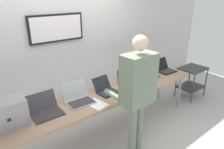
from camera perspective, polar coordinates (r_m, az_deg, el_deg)
ground at (r=3.58m, az=-1.07°, el=-15.82°), size 8.00×8.00×0.04m
back_wall at (r=3.90m, az=-11.61°, el=8.18°), size 8.00×0.11×2.54m
workbench at (r=3.20m, az=-1.16°, el=-5.83°), size 3.38×0.70×0.73m
equipment_box at (r=2.65m, az=-27.49°, el=-9.71°), size 0.43×0.31×0.33m
laptop_station_0 at (r=2.78m, az=-17.99°, el=-9.24°), size 0.37×0.35×0.24m
laptop_station_1 at (r=2.95m, az=-9.28°, el=-6.38°), size 0.38×0.36×0.27m
laptop_station_2 at (r=3.19m, az=-1.71°, el=-4.03°), size 0.33×0.36×0.21m
laptop_station_3 at (r=3.45m, az=4.72°, el=-1.89°), size 0.38×0.31×0.25m
laptop_station_4 at (r=3.78m, az=10.35°, el=-0.02°), size 0.36×0.29×0.25m
laptop_station_5 at (r=4.17m, az=14.43°, el=1.65°), size 0.36×0.38×0.23m
person at (r=2.63m, az=7.09°, el=-3.72°), size 0.44×0.59×1.72m
paper_sheet at (r=2.89m, az=-4.33°, el=-8.14°), size 0.26×0.33×0.00m
storage_cart at (r=4.77m, az=21.28°, el=-0.84°), size 0.56×0.44×0.68m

